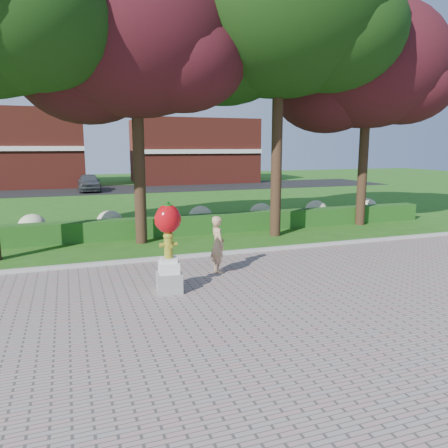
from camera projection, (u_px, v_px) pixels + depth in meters
name	position (u px, v px, depth m)	size (l,w,h in m)	color
ground	(250.00, 282.00, 12.07)	(100.00, 100.00, 0.00)	#235916
walkway	(331.00, 341.00, 8.36)	(40.00, 14.00, 0.04)	gray
curb	(215.00, 254.00, 14.83)	(40.00, 0.18, 0.15)	#ADADA5
lawn_hedge	(185.00, 225.00, 18.48)	(24.00, 0.70, 0.80)	#174413
hydrangea_row	(192.00, 217.00, 19.57)	(20.10, 1.10, 0.99)	#B8BE91
street	(124.00, 189.00, 38.00)	(50.00, 8.00, 0.02)	black
building_left	(2.00, 148.00, 39.62)	(14.00, 8.00, 7.00)	maroon
building_right	(193.00, 151.00, 45.66)	(12.00, 8.00, 6.40)	maroon
tree_mid_left	(132.00, 45.00, 15.72)	(8.25, 7.04, 10.69)	black
tree_mid_right	(276.00, 17.00, 16.86)	(9.75, 8.32, 12.64)	black
tree_far_right	(365.00, 73.00, 19.73)	(7.88, 6.72, 10.21)	black
hydrant_sculpture	(168.00, 245.00, 10.92)	(0.69, 0.69, 2.31)	gray
woman	(218.00, 244.00, 12.71)	(0.61, 0.40, 1.68)	tan
parked_car	(89.00, 182.00, 36.06)	(1.73, 4.30, 1.46)	#45494D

